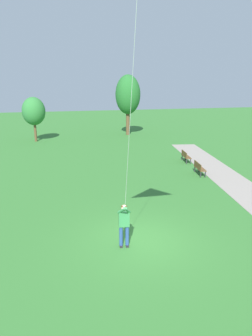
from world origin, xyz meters
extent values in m
plane|color=#33702D|center=(0.00, 0.00, 0.00)|extent=(120.00, 120.00, 0.00)
cube|color=#232328|center=(-0.61, -0.26, 0.03)|extent=(0.15, 0.25, 0.06)
cylinder|color=#2D4C8E|center=(-0.61, -0.24, 0.45)|extent=(0.14, 0.14, 0.82)
cube|color=#232328|center=(-0.85, -0.22, 0.03)|extent=(0.15, 0.25, 0.06)
cylinder|color=#2D4C8E|center=(-0.84, -0.20, 0.45)|extent=(0.14, 0.14, 0.82)
cube|color=#38894C|center=(-0.72, -0.22, 1.16)|extent=(0.43, 0.28, 0.60)
sphere|color=beige|center=(-0.72, -0.22, 1.62)|extent=(0.22, 0.22, 0.22)
ellipsoid|color=#4C3319|center=(-0.72, -0.20, 1.66)|extent=(0.26, 0.26, 0.13)
cylinder|color=#38894C|center=(-0.67, -0.45, 1.61)|extent=(0.41, 0.49, 0.43)
cylinder|color=#38894C|center=(-0.85, -0.42, 1.61)|extent=(0.27, 0.55, 0.43)
sphere|color=beige|center=(-0.78, -0.59, 1.74)|extent=(0.10, 0.10, 0.10)
cylinder|color=silver|center=(-1.03, -2.12, 5.00)|extent=(0.50, 3.06, 6.53)
cube|color=brown|center=(6.70, 7.69, 0.45)|extent=(0.69, 1.55, 0.05)
cube|color=brown|center=(6.51, 7.73, 0.68)|extent=(0.30, 1.48, 0.40)
cube|color=#2D2D33|center=(6.97, 8.33, 0.23)|extent=(0.07, 0.07, 0.45)
cube|color=#2D2D33|center=(6.65, 8.38, 0.23)|extent=(0.07, 0.07, 0.45)
cube|color=#2D2D33|center=(6.74, 7.01, 0.23)|extent=(0.07, 0.07, 0.45)
cube|color=#2D2D33|center=(6.42, 7.06, 0.23)|extent=(0.07, 0.07, 0.45)
cube|color=brown|center=(7.30, 11.14, 0.45)|extent=(0.69, 1.55, 0.05)
cube|color=brown|center=(7.11, 11.17, 0.68)|extent=(0.30, 1.48, 0.40)
cube|color=#2D2D33|center=(7.57, 11.77, 0.23)|extent=(0.07, 0.07, 0.45)
cube|color=#2D2D33|center=(7.26, 11.83, 0.23)|extent=(0.07, 0.07, 0.45)
cube|color=#2D2D33|center=(7.34, 10.45, 0.23)|extent=(0.07, 0.07, 0.45)
cube|color=#2D2D33|center=(7.03, 10.51, 0.23)|extent=(0.07, 0.07, 0.45)
cylinder|color=brown|center=(-4.74, 23.48, 1.11)|extent=(0.27, 0.27, 2.22)
ellipsoid|color=#2D7533|center=(-4.74, 23.48, 3.26)|extent=(2.44, 2.45, 2.97)
cylinder|color=brown|center=(6.12, 25.17, 1.61)|extent=(0.44, 0.44, 3.22)
ellipsoid|color=#236628|center=(6.12, 25.17, 4.83)|extent=(2.97, 3.10, 4.62)
camera|label=1|loc=(-3.24, -10.30, 6.12)|focal=31.97mm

